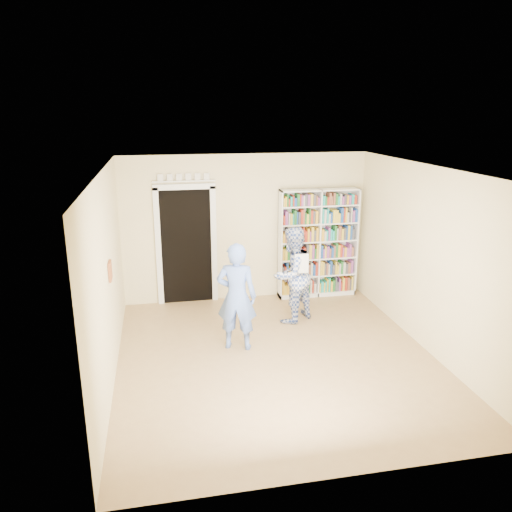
{
  "coord_description": "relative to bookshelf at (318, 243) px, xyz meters",
  "views": [
    {
      "loc": [
        -1.55,
        -6.32,
        3.45
      ],
      "look_at": [
        -0.12,
        0.9,
        1.28
      ],
      "focal_mm": 35.0,
      "sensor_mm": 36.0,
      "label": 1
    }
  ],
  "objects": [
    {
      "name": "ceiling",
      "position": [
        -1.35,
        -2.34,
        1.66
      ],
      "size": [
        5.0,
        5.0,
        0.0
      ],
      "primitive_type": "plane",
      "rotation": [
        3.14,
        0.0,
        0.0
      ],
      "color": "white",
      "rests_on": "wall_back"
    },
    {
      "name": "wall_art",
      "position": [
        -3.58,
        -2.14,
        0.36
      ],
      "size": [
        0.03,
        0.25,
        0.25
      ],
      "primitive_type": "cube",
      "color": "brown",
      "rests_on": "wall_left"
    },
    {
      "name": "doorway",
      "position": [
        -2.45,
        0.13,
        0.14
      ],
      "size": [
        1.1,
        0.08,
        2.43
      ],
      "color": "black",
      "rests_on": "floor"
    },
    {
      "name": "floor",
      "position": [
        -1.35,
        -2.34,
        -1.04
      ],
      "size": [
        5.0,
        5.0,
        0.0
      ],
      "primitive_type": "plane",
      "color": "#977349",
      "rests_on": "ground"
    },
    {
      "name": "man_blue",
      "position": [
        -1.85,
        -1.9,
        -0.22
      ],
      "size": [
        0.68,
        0.55,
        1.63
      ],
      "primitive_type": "imported",
      "rotation": [
        0.0,
        0.0,
        2.83
      ],
      "color": "#5876C3",
      "rests_on": "floor"
    },
    {
      "name": "wall_left",
      "position": [
        -3.6,
        -2.34,
        0.31
      ],
      "size": [
        0.0,
        5.0,
        5.0
      ],
      "primitive_type": "plane",
      "rotation": [
        1.57,
        0.0,
        1.57
      ],
      "color": "beige",
      "rests_on": "floor"
    },
    {
      "name": "bookshelf",
      "position": [
        0.0,
        0.0,
        0.0
      ],
      "size": [
        1.49,
        0.28,
        2.05
      ],
      "rotation": [
        0.0,
        0.0,
        -0.15
      ],
      "color": "white",
      "rests_on": "floor"
    },
    {
      "name": "wall_right",
      "position": [
        0.9,
        -2.34,
        0.31
      ],
      "size": [
        0.0,
        5.0,
        5.0
      ],
      "primitive_type": "plane",
      "rotation": [
        1.57,
        0.0,
        -1.57
      ],
      "color": "beige",
      "rests_on": "floor"
    },
    {
      "name": "man_plaid",
      "position": [
        -0.79,
        -1.08,
        -0.23
      ],
      "size": [
        1.0,
        0.95,
        1.62
      ],
      "primitive_type": "imported",
      "rotation": [
        0.0,
        0.0,
        3.72
      ],
      "color": "#314A97",
      "rests_on": "floor"
    },
    {
      "name": "wall_back",
      "position": [
        -1.35,
        0.16,
        0.31
      ],
      "size": [
        4.5,
        0.0,
        4.5
      ],
      "primitive_type": "plane",
      "rotation": [
        1.57,
        0.0,
        0.0
      ],
      "color": "beige",
      "rests_on": "floor"
    },
    {
      "name": "paper_sheet",
      "position": [
        -0.71,
        -1.33,
        0.04
      ],
      "size": [
        0.23,
        0.02,
        0.32
      ],
      "primitive_type": "cube",
      "rotation": [
        0.0,
        0.0,
        -0.06
      ],
      "color": "white",
      "rests_on": "man_plaid"
    }
  ]
}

